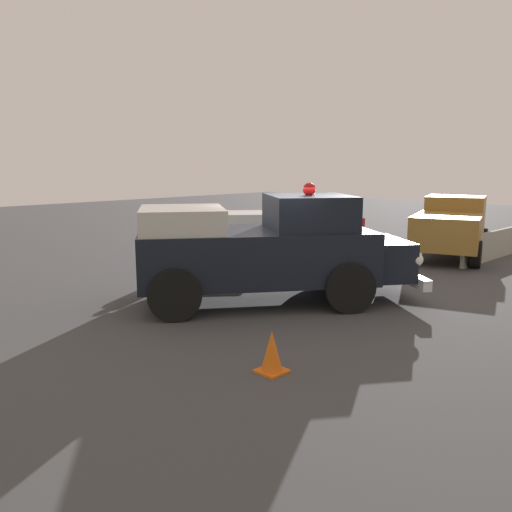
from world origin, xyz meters
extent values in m
plane|color=#424244|center=(0.00, 0.00, 0.00)|extent=(60.00, 60.00, 0.00)
cylinder|color=black|center=(-1.38, -0.16, 0.52)|extent=(1.04, 0.86, 1.04)
cylinder|color=black|center=(-0.24, 1.48, 0.52)|extent=(1.04, 0.86, 1.04)
cylinder|color=black|center=(1.50, -2.16, 0.52)|extent=(1.04, 0.86, 1.04)
cylinder|color=black|center=(2.64, -0.52, 0.52)|extent=(1.04, 0.86, 1.04)
cube|color=black|center=(0.63, -0.34, 1.05)|extent=(5.22, 4.52, 1.10)
cube|color=black|center=(-1.71, 1.29, 0.92)|extent=(1.74, 1.96, 0.84)
cube|color=black|center=(-0.31, 0.32, 1.95)|extent=(2.48, 2.53, 0.76)
cube|color=silver|center=(1.90, -1.22, 1.80)|extent=(2.51, 2.58, 0.60)
cube|color=silver|center=(-2.08, 1.54, 0.92)|extent=(0.92, 1.25, 0.64)
cube|color=silver|center=(-2.16, 1.60, 0.50)|extent=(1.44, 1.95, 0.24)
sphere|color=white|center=(-2.52, 0.90, 1.00)|extent=(0.36, 0.36, 0.26)
sphere|color=white|center=(-1.63, 2.18, 1.00)|extent=(0.36, 0.36, 0.26)
sphere|color=red|center=(-0.31, 0.32, 2.45)|extent=(0.39, 0.39, 0.28)
cylinder|color=black|center=(-4.96, -3.79, 0.34)|extent=(0.69, 0.63, 0.68)
cylinder|color=black|center=(-3.91, -2.52, 0.34)|extent=(0.69, 0.63, 0.68)
cylinder|color=black|center=(-2.72, -5.63, 0.34)|extent=(0.69, 0.63, 0.68)
cylinder|color=black|center=(-1.68, -4.37, 0.34)|extent=(0.69, 0.63, 0.68)
cube|color=#196BAD|center=(-3.32, -4.08, 0.62)|extent=(4.39, 4.06, 0.64)
cube|color=#196BAD|center=(-4.44, -3.16, 0.98)|extent=(2.12, 2.16, 0.20)
cube|color=white|center=(-3.09, -4.27, 1.18)|extent=(2.46, 2.41, 0.56)
cube|color=silver|center=(-5.00, -2.69, 0.40)|extent=(1.33, 1.57, 0.20)
cylinder|color=black|center=(-8.93, -1.36, 0.40)|extent=(0.85, 0.53, 0.80)
cylinder|color=black|center=(-9.52, 0.30, 0.40)|extent=(0.85, 0.53, 0.80)
cylinder|color=black|center=(-6.01, -0.32, 0.40)|extent=(0.85, 0.53, 0.80)
cylinder|color=black|center=(-6.59, 1.34, 0.40)|extent=(0.85, 0.53, 0.80)
cube|color=olive|center=(-6.87, 0.31, 0.95)|extent=(3.18, 2.69, 1.00)
cube|color=olive|center=(-8.66, -0.33, 1.20)|extent=(2.01, 2.20, 1.40)
cube|color=olive|center=(-9.69, -0.70, 0.82)|extent=(1.42, 1.90, 0.64)
cylinder|color=#B7BABF|center=(0.00, -3.94, 0.22)|extent=(0.03, 0.03, 0.44)
cylinder|color=#B7BABF|center=(-0.06, -3.50, 0.22)|extent=(0.03, 0.03, 0.44)
cylinder|color=#B7BABF|center=(0.44, -3.87, 0.22)|extent=(0.03, 0.03, 0.44)
cylinder|color=#B7BABF|center=(0.37, -3.43, 0.22)|extent=(0.03, 0.03, 0.44)
cube|color=#1E7F38|center=(0.19, -3.69, 0.46)|extent=(0.55, 0.55, 0.04)
cube|color=#1E7F38|center=(0.42, -3.65, 0.74)|extent=(0.11, 0.48, 0.56)
cube|color=#B7BABF|center=(0.22, -3.92, 0.62)|extent=(0.44, 0.10, 0.03)
cube|color=#B7BABF|center=(0.15, -3.45, 0.62)|extent=(0.44, 0.10, 0.03)
cylinder|color=#B7BABF|center=(-0.68, -3.75, 0.22)|extent=(0.03, 0.03, 0.44)
cylinder|color=#B7BABF|center=(-0.24, -3.77, 0.22)|extent=(0.03, 0.03, 0.44)
cylinder|color=#B7BABF|center=(-0.71, -4.18, 0.22)|extent=(0.03, 0.03, 0.44)
cylinder|color=#B7BABF|center=(-0.27, -4.21, 0.22)|extent=(0.03, 0.03, 0.44)
cube|color=#1959A5|center=(-0.47, -3.98, 0.46)|extent=(0.51, 0.51, 0.04)
cube|color=#1959A5|center=(-0.49, -4.22, 0.74)|extent=(0.48, 0.07, 0.56)
cube|color=#B7BABF|center=(-0.71, -3.96, 0.62)|extent=(0.07, 0.44, 0.03)
cube|color=#B7BABF|center=(-0.23, -4.00, 0.62)|extent=(0.07, 0.44, 0.03)
cylinder|color=#B7BABF|center=(-7.14, -3.23, 0.22)|extent=(0.03, 0.03, 0.44)
cylinder|color=#B7BABF|center=(-7.17, -3.67, 0.22)|extent=(0.03, 0.03, 0.44)
cylinder|color=#B7BABF|center=(-7.58, -3.20, 0.22)|extent=(0.03, 0.03, 0.44)
cylinder|color=#B7BABF|center=(-7.61, -3.63, 0.22)|extent=(0.03, 0.03, 0.44)
cube|color=#B21E1E|center=(-7.38, -3.43, 0.46)|extent=(0.52, 0.52, 0.04)
cube|color=#B21E1E|center=(-7.62, -3.41, 0.74)|extent=(0.08, 0.48, 0.56)
cube|color=#B7BABF|center=(-7.36, -3.19, 0.62)|extent=(0.44, 0.07, 0.03)
cube|color=#B7BABF|center=(-7.40, -3.67, 0.62)|extent=(0.44, 0.07, 0.03)
cylinder|color=#383842|center=(-0.07, -3.83, 0.23)|extent=(0.15, 0.15, 0.45)
cylinder|color=#383842|center=(-0.10, -3.63, 0.23)|extent=(0.15, 0.15, 0.45)
cube|color=#383842|center=(0.09, -3.80, 0.51)|extent=(0.46, 0.21, 0.13)
cube|color=#383842|center=(0.06, -3.60, 0.51)|extent=(0.46, 0.21, 0.13)
cube|color=silver|center=(0.28, -3.67, 0.81)|extent=(0.28, 0.43, 0.54)
sphere|color=beige|center=(0.26, -3.68, 1.18)|extent=(0.25, 0.25, 0.22)
cylinder|color=#2D334C|center=(-0.67, -3.09, 0.44)|extent=(0.18, 0.18, 0.88)
cylinder|color=#2D334C|center=(-0.45, -3.13, 0.44)|extent=(0.18, 0.18, 0.88)
cube|color=#1E478C|center=(-0.56, -3.11, 1.16)|extent=(0.46, 0.34, 0.56)
cylinder|color=#1E478C|center=(-0.82, -3.06, 1.10)|extent=(0.12, 0.12, 0.60)
cylinder|color=#1E478C|center=(-0.29, -3.16, 1.10)|extent=(0.12, 0.12, 0.60)
sphere|color=brown|center=(-0.56, -3.11, 1.56)|extent=(0.27, 0.27, 0.23)
cube|color=orange|center=(3.12, 2.54, 0.02)|extent=(0.40, 0.40, 0.04)
cone|color=orange|center=(3.12, 2.54, 0.33)|extent=(0.32, 0.32, 0.60)
camera|label=1|loc=(8.33, 7.57, 3.03)|focal=36.82mm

